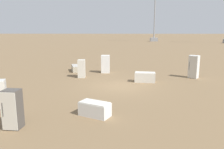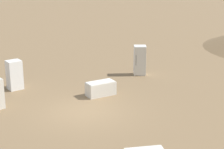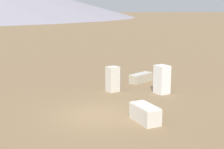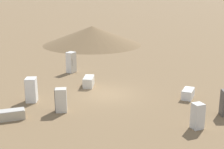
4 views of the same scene
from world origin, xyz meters
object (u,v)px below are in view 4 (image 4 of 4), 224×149
Objects in this scene: discarded_fridge_1 at (31,90)px; discarded_fridge_6 at (188,94)px; discarded_fridge_5 at (9,115)px; discarded_fridge_4 at (198,116)px; discarded_fridge_7 at (61,100)px; discarded_fridge_3 at (89,81)px; discarded_fridge_0 at (71,62)px.

discarded_fridge_1 reaches higher than discarded_fridge_6.
discarded_fridge_5 is (3.13, -0.68, -0.56)m from discarded_fridge_1.
discarded_fridge_7 is at bearing -129.00° from discarded_fridge_4.
discarded_fridge_3 is (-3.49, 3.79, -0.47)m from discarded_fridge_1.
discarded_fridge_5 is (6.62, -4.47, -0.09)m from discarded_fridge_3.
discarded_fridge_0 reaches higher than discarded_fridge_4.
discarded_fridge_3 is 10.37m from discarded_fridge_4.
discarded_fridge_3 is 7.99m from discarded_fridge_5.
discarded_fridge_3 is 5.58m from discarded_fridge_7.
discarded_fridge_1 is 0.84× the size of discarded_fridge_5.
discarded_fridge_6 is at bearing -88.80° from discarded_fridge_1.
discarded_fridge_7 is (2.40, -8.81, 0.44)m from discarded_fridge_6.
discarded_fridge_1 reaches higher than discarded_fridge_3.
discarded_fridge_5 is 1.31× the size of discarded_fridge_7.
discarded_fridge_5 is at bearing 166.24° from discarded_fridge_1.
discarded_fridge_1 is 1.14× the size of discarded_fridge_4.
discarded_fridge_0 is 14.93m from discarded_fridge_4.
discarded_fridge_5 is 1.26× the size of discarded_fridge_6.
discarded_fridge_3 is 7.92m from discarded_fridge_6.
discarded_fridge_6 is at bearing 88.87° from discarded_fridge_5.
discarded_fridge_1 is at bearing 47.51° from discarded_fridge_3.
discarded_fridge_0 reaches higher than discarded_fridge_3.
discarded_fridge_3 is 1.07× the size of discarded_fridge_7.
discarded_fridge_7 is (-1.25, 3.00, 0.48)m from discarded_fridge_5.
discarded_fridge_1 is 1.10× the size of discarded_fridge_7.
discarded_fridge_5 is 12.37m from discarded_fridge_6.
discarded_fridge_0 is at bearing -166.46° from discarded_fridge_4.
discarded_fridge_0 is at bearing -61.75° from discarded_fridge_3.
discarded_fridge_4 is at bearing 106.37° from discarded_fridge_6.
discarded_fridge_7 reaches higher than discarded_fridge_6.
discarded_fridge_6 is 9.14m from discarded_fridge_7.
discarded_fridge_0 is 11.26m from discarded_fridge_5.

